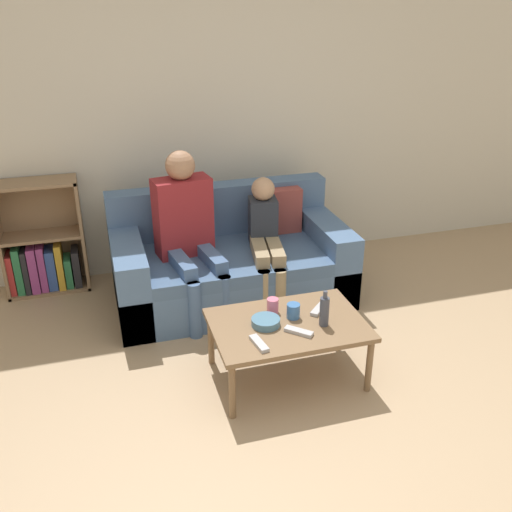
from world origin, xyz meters
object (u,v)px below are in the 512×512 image
Objects in this scene: person_child at (266,237)px; tv_remote_0 at (319,309)px; cup_far at (293,311)px; bookshelf at (43,250)px; tv_remote_2 at (299,332)px; coffee_table at (288,328)px; person_adult at (187,223)px; snack_bowl at (266,322)px; bottle at (324,311)px; cup_near at (273,306)px; couch at (231,264)px; tv_remote_1 at (259,343)px.

person_child is 6.07× the size of tv_remote_0.
bookshelf is at bearing 133.38° from cup_far.
tv_remote_2 is at bearing -90.17° from tv_remote_0.
person_adult is (-0.41, 1.04, 0.33)m from coffee_table.
snack_bowl is (-0.37, -0.07, 0.01)m from tv_remote_0.
bottle reaches higher than tv_remote_0.
person_child is 10.06× the size of cup_near.
couch is 9.96× the size of tv_remote_1.
coffee_table is 1.16m from person_adult.
couch is 18.71× the size of cup_near.
tv_remote_0 is at bearing 10.32° from cup_far.
cup_far reaches higher than tv_remote_1.
coffee_table is 5.35× the size of snack_bowl.
cup_near is 0.34m from bottle.
tv_remote_2 is (0.43, -1.16, -0.28)m from person_adult.
couch is 1.24m from bottle.
bottle is (0.61, -1.12, -0.20)m from person_adult.
tv_remote_2 is at bearing -99.47° from cup_far.
cup_far is at bearing -124.31° from tv_remote_0.
couch reaches higher than bottle.
couch is at bearing 91.41° from cup_near.
person_adult is at bearing 105.04° from snack_bowl.
couch is 11.29× the size of tv_remote_0.
tv_remote_1 is 0.77× the size of bottle.
cup_near is at bearing -146.88° from tv_remote_0.
snack_bowl is at bearing 53.47° from tv_remote_1.
tv_remote_0 is (0.23, 0.08, 0.05)m from coffee_table.
person_adult is 0.60m from person_child.
tv_remote_1 is at bearing 145.60° from tv_remote_2.
cup_near is (0.02, -0.97, 0.16)m from couch.
person_adult is 1.27m from tv_remote_2.
bottle is at bearing -46.24° from bookshelf.
bottle is at bearing -15.99° from snack_bowl.
bottle is (0.03, -1.05, -0.05)m from person_child.
tv_remote_1 is at bearing -97.12° from couch.
tv_remote_1 and tv_remote_2 have the same top height.
bookshelf is 1.27m from person_adult.
couch is at bearing 73.80° from tv_remote_1.
cup_near reaches higher than tv_remote_1.
bottle is (0.33, -0.09, 0.07)m from snack_bowl.
bookshelf is 0.76× the size of person_adult.
coffee_table is 5.92× the size of tv_remote_0.
person_adult is at bearing 112.00° from cup_near.
tv_remote_0 is at bearing -73.39° from couch.
couch is at bearing 3.51° from person_adult.
couch reaches higher than tv_remote_0.
tv_remote_0 is (1.69, -1.57, 0.06)m from bookshelf.
snack_bowl is 0.35m from bottle.
tv_remote_2 is (0.07, -0.27, -0.04)m from cup_near.
snack_bowl is at bearing -169.21° from cup_far.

